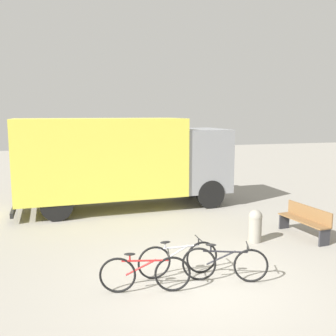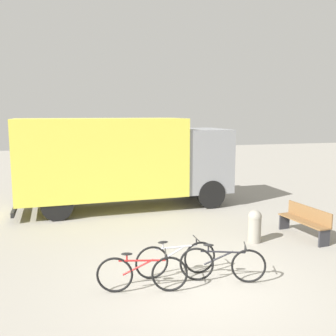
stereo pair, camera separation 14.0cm
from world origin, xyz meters
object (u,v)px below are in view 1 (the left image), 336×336
park_bench (305,220)px  bicycle_middle (178,259)px  delivery_truck (123,159)px  bicycle_far (225,264)px  bollard_near_bench (255,224)px  bicycle_near (145,274)px

park_bench → bicycle_middle: size_ratio=0.98×
delivery_truck → bicycle_middle: bearing=-90.2°
delivery_truck → park_bench: bearing=-48.4°
bicycle_far → bollard_near_bench: size_ratio=1.90×
bicycle_near → bicycle_far: same height
park_bench → bicycle_middle: park_bench is taller
bicycle_near → park_bench: bearing=34.7°
bicycle_far → bollard_near_bench: 2.66m
delivery_truck → bicycle_far: delivery_truck is taller
bicycle_middle → bollard_near_bench: 3.00m
park_bench → bicycle_near: size_ratio=1.00×
park_bench → bicycle_far: bearing=115.2°
delivery_truck → park_bench: size_ratio=4.46×
bollard_near_bench → bicycle_far: bearing=-132.1°
delivery_truck → bicycle_far: bearing=-83.1°
park_bench → bicycle_far: (-3.34, -1.98, -0.10)m
bicycle_middle → bicycle_far: 0.97m
bicycle_middle → bollard_near_bench: (2.61, 1.47, 0.10)m
bicycle_middle → bicycle_near: bearing=-148.4°
delivery_truck → bicycle_near: (-0.64, -6.57, -1.42)m
park_bench → bollard_near_bench: 1.56m
delivery_truck → bicycle_middle: size_ratio=4.38×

